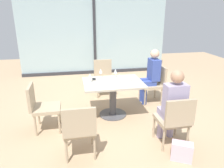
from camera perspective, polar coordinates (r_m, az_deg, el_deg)
ground_plane at (r=4.54m, az=0.24°, el=-8.19°), size 12.00×12.00×0.00m
window_wall_backdrop at (r=7.24m, az=-4.70°, el=12.23°), size 4.83×0.10×2.70m
dining_table_main at (r=4.32m, az=0.25°, el=-1.88°), size 1.17×0.87×0.73m
chair_front_right at (r=3.49m, az=16.34°, el=-8.82°), size 0.46×0.50×0.87m
chair_far_right at (r=5.07m, az=11.41°, el=0.55°), size 0.50×0.46×0.87m
chair_side_end at (r=4.00m, az=-18.39°, el=-5.26°), size 0.50×0.46×0.87m
chair_front_left at (r=3.14m, az=-8.71°, el=-11.46°), size 0.46×0.50×0.87m
chair_near_window at (r=5.49m, az=-2.23°, el=2.35°), size 0.46×0.51×0.87m
person_front_right at (r=3.48m, az=15.86°, el=-5.06°), size 0.34×0.39×1.26m
person_far_right at (r=4.97m, az=10.39°, el=2.70°), size 0.39×0.34×1.26m
wine_glass_0 at (r=4.52m, az=-3.05°, el=3.44°), size 0.07×0.07×0.18m
wine_glass_1 at (r=4.13m, az=1.98°, el=1.95°), size 0.07×0.07×0.18m
wine_glass_2 at (r=4.21m, az=-5.87°, el=2.19°), size 0.07×0.07×0.18m
wine_glass_3 at (r=4.49m, az=0.93°, el=3.35°), size 0.07×0.07×0.18m
coffee_cup at (r=4.26m, az=4.72°, el=1.22°), size 0.08×0.08×0.09m
cell_phone_on_table at (r=4.42m, az=-4.85°, el=1.30°), size 0.08×0.15×0.01m
handbag_0 at (r=3.41m, az=18.10°, el=-16.73°), size 0.34×0.28×0.28m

